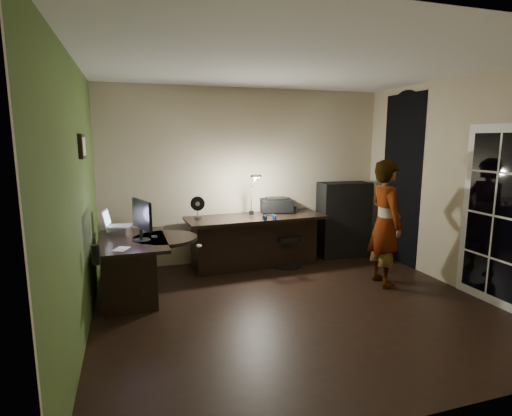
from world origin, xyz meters
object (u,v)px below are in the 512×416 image
object	(u,v)px
desk_right	(256,242)
cabinet	(343,220)
office_chair	(287,237)
person	(385,223)
monitor	(141,226)
desk_left	(134,269)

from	to	relation	value
desk_right	cabinet	bearing A→B (deg)	1.32
office_chair	person	size ratio (longest dim) A/B	0.53
monitor	office_chair	bearing A→B (deg)	-1.15
person	cabinet	bearing A→B (deg)	-1.27
desk_right	desk_left	bearing A→B (deg)	-161.21
cabinet	person	size ratio (longest dim) A/B	0.74
desk_left	office_chair	bearing A→B (deg)	14.14
monitor	desk_left	bearing A→B (deg)	126.70
desk_right	cabinet	size ratio (longest dim) A/B	1.69
desk_right	person	bearing A→B (deg)	-43.95
monitor	person	size ratio (longest dim) A/B	0.33
desk_right	person	world-z (taller)	person
monitor	person	xyz separation A→B (m)	(3.08, -0.44, -0.07)
cabinet	person	distance (m)	1.36
desk_left	cabinet	size ratio (longest dim) A/B	1.03
desk_right	office_chair	bearing A→B (deg)	-15.47
cabinet	monitor	world-z (taller)	cabinet
desk_left	monitor	xyz separation A→B (m)	(0.11, -0.07, 0.54)
desk_left	cabinet	xyz separation A→B (m)	(3.34, 0.82, 0.25)
cabinet	desk_right	bearing A→B (deg)	-172.46
desk_left	monitor	size ratio (longest dim) A/B	2.34
person	desk_right	bearing A→B (deg)	54.03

